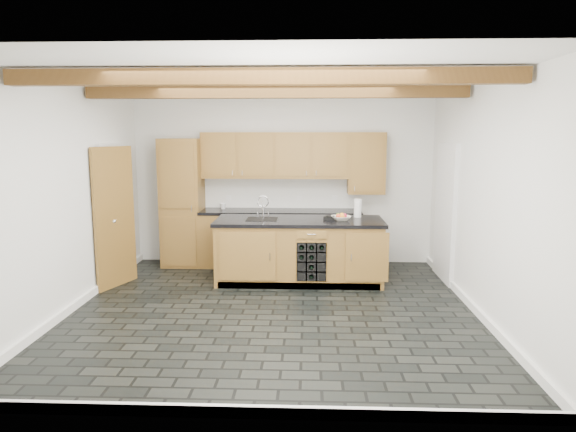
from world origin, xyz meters
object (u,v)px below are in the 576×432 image
at_px(island, 300,250).
at_px(fruit_bowl, 341,218).
at_px(kitchen_scale, 330,218).
at_px(paper_towel, 358,208).

relative_size(island, fruit_bowl, 8.91).
xyz_separation_m(island, kitchen_scale, (0.44, 0.00, 0.49)).
bearing_deg(kitchen_scale, island, -174.62).
height_order(kitchen_scale, fruit_bowl, fruit_bowl).
bearing_deg(fruit_bowl, island, 174.42).
bearing_deg(island, kitchen_scale, 0.28).
bearing_deg(paper_towel, kitchen_scale, -148.96).
xyz_separation_m(kitchen_scale, paper_towel, (0.42, 0.25, 0.11)).
xyz_separation_m(kitchen_scale, fruit_bowl, (0.16, -0.06, 0.01)).
xyz_separation_m(fruit_bowl, paper_towel, (0.27, 0.32, 0.10)).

